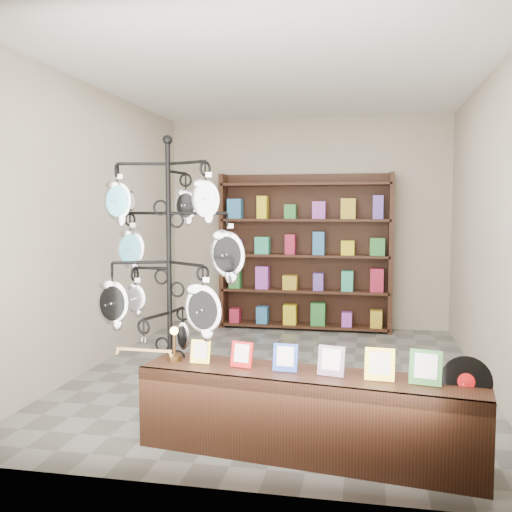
{
  "coord_description": "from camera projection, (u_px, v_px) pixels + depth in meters",
  "views": [
    {
      "loc": [
        0.87,
        -5.72,
        1.69
      ],
      "look_at": [
        -0.06,
        -1.0,
        1.3
      ],
      "focal_mm": 40.0,
      "sensor_mm": 36.0,
      "label": 1
    }
  ],
  "objects": [
    {
      "name": "back_shelving",
      "position": [
        305.0,
        257.0,
        8.06
      ],
      "size": [
        2.42,
        0.36,
        2.2
      ],
      "color": "black",
      "rests_on": "ground"
    },
    {
      "name": "display_tree",
      "position": [
        169.0,
        263.0,
        4.27
      ],
      "size": [
        1.15,
        1.04,
        2.24
      ],
      "rotation": [
        0.0,
        0.0,
        -0.11
      ],
      "color": "black",
      "rests_on": "ground"
    },
    {
      "name": "front_shelf",
      "position": [
        308.0,
        414.0,
        3.91
      ],
      "size": [
        2.39,
        0.8,
        0.83
      ],
      "rotation": [
        0.0,
        0.0,
        -0.14
      ],
      "color": "black",
      "rests_on": "ground"
    },
    {
      "name": "room_envelope",
      "position": [
        281.0,
        194.0,
        5.75
      ],
      "size": [
        5.0,
        5.0,
        5.0
      ],
      "color": "#B6A693",
      "rests_on": "ground"
    },
    {
      "name": "wall_clocks",
      "position": [
        131.0,
        226.0,
        6.94
      ],
      "size": [
        0.03,
        0.24,
        0.84
      ],
      "color": "black",
      "rests_on": "ground"
    },
    {
      "name": "ground",
      "position": [
        280.0,
        373.0,
        5.9
      ],
      "size": [
        5.0,
        5.0,
        0.0
      ],
      "primitive_type": "plane",
      "color": "slate",
      "rests_on": "ground"
    }
  ]
}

